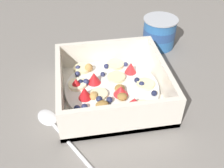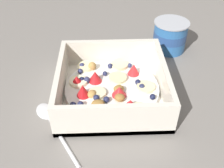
{
  "view_description": "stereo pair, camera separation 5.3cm",
  "coord_description": "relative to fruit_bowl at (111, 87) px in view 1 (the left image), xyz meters",
  "views": [
    {
      "loc": [
        -0.08,
        -0.41,
        0.37
      ],
      "look_at": [
        -0.01,
        -0.01,
        0.03
      ],
      "focal_mm": 42.09,
      "sensor_mm": 36.0,
      "label": 1
    },
    {
      "loc": [
        -0.03,
        -0.41,
        0.37
      ],
      "look_at": [
        -0.01,
        -0.01,
        0.03
      ],
      "focal_mm": 42.09,
      "sensor_mm": 36.0,
      "label": 2
    }
  ],
  "objects": [
    {
      "name": "yogurt_cup",
      "position": [
        0.15,
        0.17,
        0.02
      ],
      "size": [
        0.09,
        0.09,
        0.08
      ],
      "color": "#3370B7",
      "rests_on": "ground"
    },
    {
      "name": "spoon",
      "position": [
        -0.12,
        -0.06,
        -0.02
      ],
      "size": [
        0.1,
        0.16,
        0.01
      ],
      "color": "silver",
      "rests_on": "ground"
    },
    {
      "name": "ground_plane",
      "position": [
        0.01,
        0.01,
        -0.02
      ],
      "size": [
        2.4,
        2.4,
        0.0
      ],
      "primitive_type": "plane",
      "color": "gray"
    },
    {
      "name": "fruit_bowl",
      "position": [
        0.0,
        0.0,
        0.0
      ],
      "size": [
        0.22,
        0.22,
        0.07
      ],
      "color": "white",
      "rests_on": "ground"
    }
  ]
}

